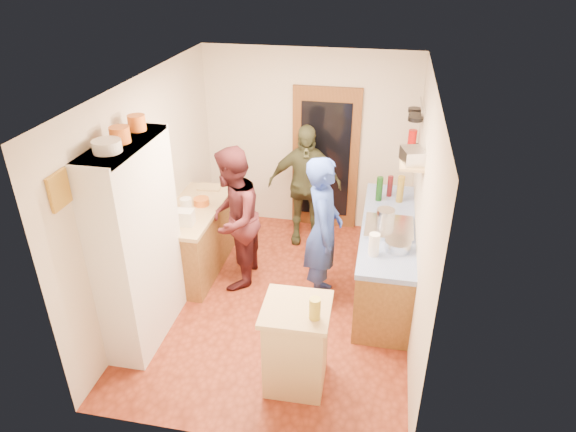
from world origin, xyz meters
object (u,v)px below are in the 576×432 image
(person_left, at_px, (236,217))
(person_back, at_px, (306,185))
(hutch_body, at_px, (138,245))
(right_counter_base, at_px, (385,259))
(person_hob, at_px, (326,232))
(island_base, at_px, (296,347))

(person_left, bearing_deg, person_back, 147.45)
(hutch_body, distance_m, person_back, 2.65)
(right_counter_base, distance_m, person_hob, 0.91)
(island_base, bearing_deg, person_hob, 86.53)
(island_base, bearing_deg, person_back, 97.72)
(right_counter_base, xyz_separation_m, island_base, (-0.78, -1.73, 0.01))
(hutch_body, relative_size, person_hob, 1.22)
(hutch_body, height_order, person_hob, hutch_body)
(person_left, height_order, person_back, person_left)
(right_counter_base, height_order, island_base, island_base)
(island_base, xyz_separation_m, person_left, (-1.02, 1.56, 0.46))
(island_base, height_order, person_back, person_back)
(island_base, xyz_separation_m, person_hob, (0.09, 1.40, 0.47))
(hutch_body, relative_size, person_left, 1.23)
(person_hob, bearing_deg, right_counter_base, -71.46)
(hutch_body, relative_size, person_back, 1.28)
(island_base, bearing_deg, right_counter_base, 65.62)
(right_counter_base, bearing_deg, person_back, 139.89)
(person_hob, bearing_deg, person_left, 75.59)
(island_base, xyz_separation_m, person_back, (-0.37, 2.70, 0.43))
(right_counter_base, distance_m, person_left, 1.87)
(right_counter_base, bearing_deg, hutch_body, -152.53)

